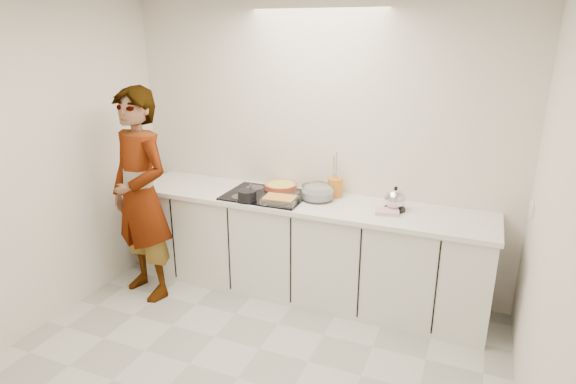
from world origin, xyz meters
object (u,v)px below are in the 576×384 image
at_px(tart_dish, 281,186).
at_px(kettle, 395,200).
at_px(saucepan, 247,195).
at_px(baking_dish, 280,200).
at_px(mixing_bowl, 318,193).
at_px(utensil_crock, 335,188).
at_px(hob, 266,195).
at_px(cook, 141,196).

distance_m(tart_dish, kettle, 1.08).
distance_m(tart_dish, saucepan, 0.43).
bearing_deg(baking_dish, mixing_bowl, 44.66).
bearing_deg(utensil_crock, mixing_bowl, -130.56).
bearing_deg(hob, utensil_crock, 20.90).
relative_size(mixing_bowl, kettle, 1.58).
relative_size(baking_dish, cook, 0.16).
bearing_deg(hob, cook, -152.01).
relative_size(hob, cook, 0.38).
relative_size(baking_dish, utensil_crock, 1.81).
relative_size(saucepan, baking_dish, 0.70).
distance_m(tart_dish, mixing_bowl, 0.42).
xyz_separation_m(baking_dish, mixing_bowl, (0.25, 0.25, 0.02)).
bearing_deg(utensil_crock, hob, -159.10).
relative_size(hob, baking_dish, 2.36).
relative_size(tart_dish, kettle, 1.54).
distance_m(kettle, cook, 2.19).
height_order(tart_dish, saucepan, saucepan).
height_order(saucepan, kettle, kettle).
height_order(saucepan, mixing_bowl, saucepan).
bearing_deg(cook, kettle, 33.52).
bearing_deg(utensil_crock, tart_dish, -177.17).
bearing_deg(kettle, hob, -176.18).
bearing_deg(hob, mixing_bowl, 10.38).
bearing_deg(baking_dish, cook, -163.43).
height_order(saucepan, utensil_crock, same).
height_order(tart_dish, kettle, kettle).
xyz_separation_m(hob, saucepan, (-0.08, -0.21, 0.05)).
bearing_deg(tart_dish, baking_dish, -67.85).
relative_size(saucepan, utensil_crock, 1.26).
height_order(tart_dish, baking_dish, baking_dish).
height_order(hob, kettle, kettle).
height_order(kettle, cook, cook).
bearing_deg(mixing_bowl, hob, -169.62).
bearing_deg(tart_dish, cook, -145.42).
relative_size(hob, kettle, 3.48).
xyz_separation_m(hob, kettle, (1.13, 0.08, 0.08)).
bearing_deg(cook, mixing_bowl, 40.58).
bearing_deg(utensil_crock, kettle, -14.48).
height_order(hob, saucepan, saucepan).
bearing_deg(utensil_crock, cook, -154.55).
bearing_deg(tart_dish, saucepan, -109.69).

